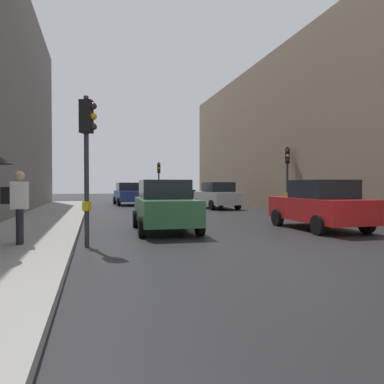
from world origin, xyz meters
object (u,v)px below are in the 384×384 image
object	(u,v)px
traffic_light_near_right	(87,143)
traffic_light_far_median	(159,175)
car_blue_van	(128,194)
car_green_estate	(165,206)
pedestrian_with_black_backpack	(18,203)
car_red_sedan	(319,205)
traffic_light_mid_street	(287,167)
car_dark_suv	(180,192)
car_silver_hatchback	(217,195)

from	to	relation	value
traffic_light_near_right	traffic_light_far_median	size ratio (longest dim) A/B	1.09
car_blue_van	car_green_estate	bearing A→B (deg)	-90.79
traffic_light_far_median	car_blue_van	world-z (taller)	traffic_light_far_median
pedestrian_with_black_backpack	traffic_light_far_median	bearing A→B (deg)	71.53
car_red_sedan	car_green_estate	bearing A→B (deg)	169.03
traffic_light_mid_street	car_dark_suv	size ratio (longest dim) A/B	0.87
car_green_estate	traffic_light_mid_street	bearing A→B (deg)	36.44
car_red_sedan	car_dark_suv	bearing A→B (deg)	89.27
traffic_light_near_right	car_red_sedan	bearing A→B (deg)	11.78
traffic_light_far_median	car_silver_hatchback	size ratio (longest dim) A/B	0.82
car_dark_suv	pedestrian_with_black_backpack	xyz separation A→B (m)	(-9.82, -24.91, 0.29)
traffic_light_far_median	car_green_estate	world-z (taller)	traffic_light_far_median
car_blue_van	traffic_light_mid_street	bearing A→B (deg)	-53.61
car_red_sedan	pedestrian_with_black_backpack	size ratio (longest dim) A/B	2.38
car_dark_suv	traffic_light_far_median	bearing A→B (deg)	-127.19
traffic_light_far_median	pedestrian_with_black_backpack	bearing A→B (deg)	-108.47
traffic_light_near_right	car_blue_van	size ratio (longest dim) A/B	0.90
car_red_sedan	car_blue_van	world-z (taller)	same
car_silver_hatchback	traffic_light_far_median	bearing A→B (deg)	108.36
traffic_light_mid_street	car_green_estate	distance (m)	10.21
car_blue_van	pedestrian_with_black_backpack	xyz separation A→B (m)	(-4.37, -19.49, 0.29)
traffic_light_far_median	car_red_sedan	world-z (taller)	traffic_light_far_median
car_dark_suv	car_blue_van	bearing A→B (deg)	-135.13
car_red_sedan	car_dark_suv	xyz separation A→B (m)	(0.29, 23.14, 0.00)
car_silver_hatchback	pedestrian_with_black_backpack	world-z (taller)	pedestrian_with_black_backpack
traffic_light_near_right	car_red_sedan	world-z (taller)	traffic_light_near_right
car_dark_suv	car_blue_van	distance (m)	7.69
traffic_light_far_median	car_green_estate	bearing A→B (deg)	-99.19
car_silver_hatchback	car_red_sedan	bearing A→B (deg)	-91.00
car_green_estate	car_dark_suv	bearing A→B (deg)	75.58
car_red_sedan	car_silver_hatchback	world-z (taller)	same
car_green_estate	car_blue_van	bearing A→B (deg)	89.21
traffic_light_far_median	car_red_sedan	distance (m)	19.81
traffic_light_near_right	car_dark_suv	size ratio (longest dim) A/B	0.90
car_green_estate	car_blue_van	world-z (taller)	same
traffic_light_near_right	traffic_light_far_median	distance (m)	21.96
car_dark_suv	pedestrian_with_black_backpack	size ratio (longest dim) A/B	2.43
car_green_estate	pedestrian_with_black_backpack	size ratio (longest dim) A/B	2.41
traffic_light_mid_street	car_dark_suv	distance (m)	16.38
car_green_estate	car_red_sedan	distance (m)	5.49
traffic_light_mid_street	traffic_light_far_median	distance (m)	13.58
traffic_light_near_right	car_blue_van	xyz separation A→B (m)	(2.75, 19.36, -1.78)
car_red_sedan	car_silver_hatchback	bearing A→B (deg)	89.00
car_dark_suv	car_silver_hatchback	size ratio (longest dim) A/B	1.00
car_red_sedan	car_silver_hatchback	size ratio (longest dim) A/B	0.98
car_dark_suv	pedestrian_with_black_backpack	distance (m)	26.78
traffic_light_mid_street	traffic_light_far_median	size ratio (longest dim) A/B	1.05
traffic_light_near_right	pedestrian_with_black_backpack	distance (m)	2.21
traffic_light_far_median	pedestrian_with_black_backpack	size ratio (longest dim) A/B	2.00
traffic_light_mid_street	pedestrian_with_black_backpack	distance (m)	15.14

